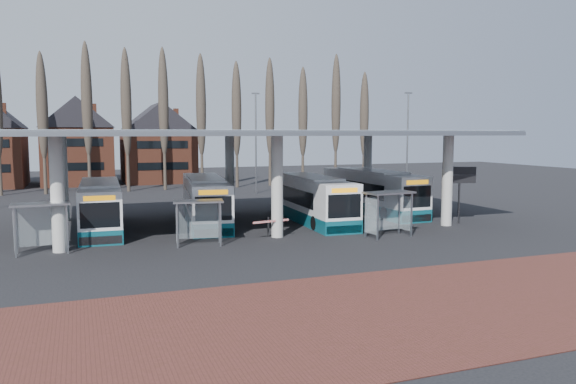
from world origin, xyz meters
name	(u,v)px	position (x,y,z in m)	size (l,w,h in m)	color
ground	(292,245)	(0.00, 0.00, 0.00)	(140.00, 140.00, 0.00)	black
brick_strip	(413,307)	(0.00, -12.00, 0.01)	(70.00, 10.00, 0.03)	#572923
station_canopy	(250,140)	(0.00, 8.00, 5.68)	(32.00, 16.00, 6.34)	beige
poplar_row	(184,109)	(0.00, 33.00, 8.78)	(45.10, 1.10, 14.50)	#473D33
townhouse_row	(34,135)	(-15.75, 44.00, 5.94)	(36.80, 10.30, 12.25)	brown
lamp_post_b	(256,141)	(6.00, 26.00, 5.34)	(0.80, 0.16, 10.17)	slate
lamp_post_c	(407,141)	(20.00, 20.00, 5.34)	(0.80, 0.16, 10.17)	slate
bus_0	(100,207)	(-9.73, 8.90, 1.46)	(2.80, 11.24, 3.10)	white
bus_1	(205,201)	(-2.89, 9.14, 1.50)	(3.91, 11.70, 3.19)	white
bus_2	(311,200)	(4.27, 7.48, 1.51)	(2.95, 11.59, 3.19)	white
bus_3	(371,192)	(10.40, 9.92, 1.56)	(2.96, 12.00, 3.31)	white
shelter_0	(41,216)	(-12.83, 2.54, 1.90)	(2.87, 1.52, 2.61)	gray
shelter_1	(198,212)	(-4.85, 1.79, 1.81)	(2.87, 1.77, 2.50)	gray
shelter_2	(387,204)	(6.19, 0.34, 1.97)	(3.08, 1.83, 2.71)	gray
info_sign_0	(460,183)	(13.24, 2.82, 2.79)	(2.21, 0.63, 3.33)	black
info_sign_1	(460,174)	(16.00, 6.46, 3.04)	(2.29, 1.08, 3.63)	black
barrier	(270,223)	(-0.49, 2.32, 0.92)	(2.34, 0.86, 1.18)	black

